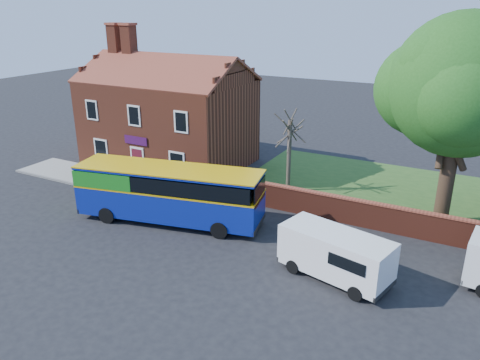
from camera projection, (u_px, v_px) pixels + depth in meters
The scene contains 10 objects.
ground at pixel (151, 240), 25.28m from camera, with size 120.00×120.00×0.00m, color black.
pavement at pixel (123, 184), 33.08m from camera, with size 18.00×3.50×0.12m, color gray.
kerb at pixel (106, 192), 31.63m from camera, with size 18.00×0.15×0.14m, color slate.
grass_strip at pixel (437, 201), 30.31m from camera, with size 26.00×12.00×0.04m, color #426B28.
shop_building at pixel (169, 120), 36.67m from camera, with size 12.30×8.13×10.50m.
boundary_wall at pixel (426, 226), 25.07m from camera, with size 22.00×0.38×1.60m.
bus at pixel (164, 191), 26.95m from camera, with size 11.12×4.86×3.28m.
van_near at pixel (336, 253), 21.37m from camera, with size 5.47×3.22×2.25m.
large_tree at pixel (464, 90), 24.74m from camera, with size 9.65×7.64×11.77m.
bare_tree at pixel (289, 152), 31.01m from camera, with size 2.01×2.40×5.37m.
Camera 1 is at (14.80, -17.65, 11.91)m, focal length 35.00 mm.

